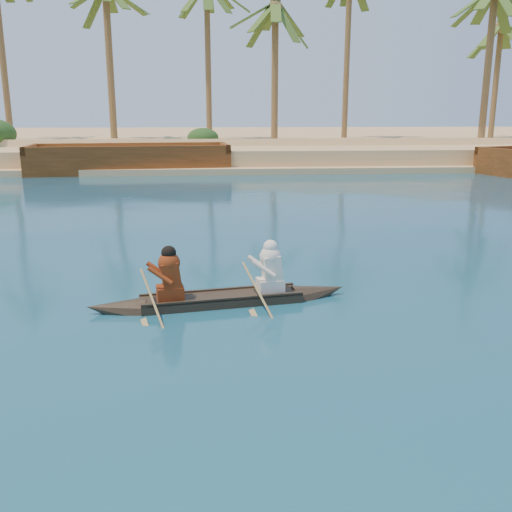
{
  "coord_description": "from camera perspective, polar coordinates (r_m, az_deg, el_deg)",
  "views": [
    {
      "loc": [
        4.96,
        -10.79,
        3.6
      ],
      "look_at": [
        5.84,
        0.48,
        0.71
      ],
      "focal_mm": 40.0,
      "sensor_mm": 36.0,
      "label": 1
    }
  ],
  "objects": [
    {
      "name": "sandy_embankment",
      "position": [
        57.97,
        -9.55,
        11.09
      ],
      "size": [
        150.0,
        51.0,
        1.5
      ],
      "color": "#D6B979",
      "rests_on": "ground"
    },
    {
      "name": "palm_grove",
      "position": [
        46.27,
        -11.25,
        19.52
      ],
      "size": [
        110.0,
        14.0,
        16.0
      ],
      "primitive_type": null,
      "color": "#384F1B",
      "rests_on": "ground"
    },
    {
      "name": "canoe",
      "position": [
        10.92,
        -3.49,
        -3.47
      ],
      "size": [
        5.05,
        1.5,
        1.38
      ],
      "rotation": [
        0.0,
        0.0,
        0.17
      ],
      "color": "#31271A",
      "rests_on": "ground"
    },
    {
      "name": "barge_mid",
      "position": [
        35.44,
        -12.44,
        9.27
      ],
      "size": [
        11.98,
        4.95,
        1.95
      ],
      "rotation": [
        0.0,
        0.0,
        0.09
      ],
      "color": "brown",
      "rests_on": "ground"
    },
    {
      "name": "shrub_cluster",
      "position": [
        42.65,
        -11.34,
        10.83
      ],
      "size": [
        100.0,
        6.0,
        2.4
      ],
      "primitive_type": null,
      "color": "#1C3E16",
      "rests_on": "ground"
    }
  ]
}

